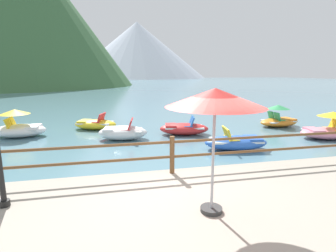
{
  "coord_description": "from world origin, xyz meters",
  "views": [
    {
      "loc": [
        -1.46,
        -4.61,
        2.89
      ],
      "look_at": [
        0.65,
        5.0,
        0.9
      ],
      "focal_mm": 28.33,
      "sensor_mm": 36.0,
      "label": 1
    }
  ],
  "objects": [
    {
      "name": "ground_plane",
      "position": [
        0.0,
        40.0,
        0.0
      ],
      "size": [
        200.0,
        200.0,
        0.0
      ],
      "primitive_type": "plane",
      "color": "slate"
    },
    {
      "name": "pedal_boat_2",
      "position": [
        -2.26,
        9.38,
        0.27
      ],
      "size": [
        2.44,
        1.82,
        0.84
      ],
      "color": "yellow",
      "rests_on": "ground"
    },
    {
      "name": "pedal_boat_7",
      "position": [
        -0.97,
        6.88,
        0.32
      ],
      "size": [
        2.29,
        1.57,
        0.91
      ],
      "color": "white",
      "rests_on": "ground"
    },
    {
      "name": "beach_umbrella",
      "position": [
        0.27,
        -0.45,
        2.45
      ],
      "size": [
        1.7,
        1.7,
        2.24
      ],
      "color": "#B2B2B7",
      "rests_on": "promenade_dock"
    },
    {
      "name": "pedal_boat_0",
      "position": [
        8.01,
        5.09,
        0.4
      ],
      "size": [
        2.67,
        1.75,
        1.21
      ],
      "color": "pink",
      "rests_on": "ground"
    },
    {
      "name": "pedal_boat_5",
      "position": [
        7.5,
        7.98,
        0.39
      ],
      "size": [
        2.3,
        1.46,
        1.18
      ],
      "color": "orange",
      "rests_on": "ground"
    },
    {
      "name": "pedal_boat_3",
      "position": [
        -5.56,
        8.37,
        0.44
      ],
      "size": [
        2.32,
        1.41,
        1.27
      ],
      "color": "white",
      "rests_on": "ground"
    },
    {
      "name": "pedal_boat_4",
      "position": [
        1.92,
        7.25,
        0.28
      ],
      "size": [
        2.5,
        1.64,
        0.87
      ],
      "color": "red",
      "rests_on": "ground"
    },
    {
      "name": "pedal_boat_1",
      "position": [
        3.2,
        4.41,
        0.28
      ],
      "size": [
        2.55,
        1.53,
        0.86
      ],
      "color": "blue",
      "rests_on": "ground"
    },
    {
      "name": "distant_peak",
      "position": [
        13.63,
        139.13,
        14.25
      ],
      "size": [
        70.98,
        70.98,
        28.49
      ],
      "primitive_type": "cone",
      "color": "#A8B2C1",
      "rests_on": "ground"
    },
    {
      "name": "dock_railing",
      "position": [
        0.0,
        1.55,
        0.99
      ],
      "size": [
        23.92,
        0.12,
        0.95
      ],
      "color": "brown",
      "rests_on": "promenade_dock"
    },
    {
      "name": "cliff_headland",
      "position": [
        -19.66,
        62.08,
        16.66
      ],
      "size": [
        50.33,
        50.33,
        35.5
      ],
      "color": "#386038",
      "rests_on": "ground"
    }
  ]
}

